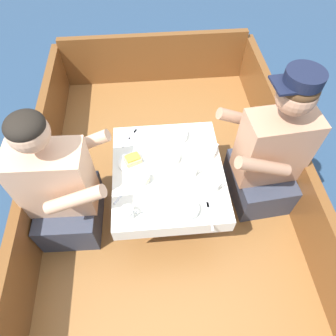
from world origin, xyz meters
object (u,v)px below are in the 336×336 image
object	(u,v)px
coffee_cup_starboard	(191,171)
tin_can	(144,179)
person_starboard	(269,156)
person_port	(61,190)
coffee_cup_center	(213,185)
sandwich	(133,159)
coffee_cup_port	(128,212)

from	to	relation	value
coffee_cup_starboard	tin_can	bearing A→B (deg)	-174.34
person_starboard	coffee_cup_starboard	world-z (taller)	person_starboard
person_port	coffee_cup_center	xyz separation A→B (m)	(0.87, -0.08, 0.06)
person_starboard	tin_can	distance (m)	0.78
coffee_cup_center	coffee_cup_starboard	bearing A→B (deg)	135.80
sandwich	coffee_cup_starboard	distance (m)	0.36
sandwich	coffee_cup_port	world-z (taller)	coffee_cup_port
person_port	coffee_cup_port	distance (m)	0.45
person_starboard	coffee_cup_starboard	bearing A→B (deg)	5.41
person_port	coffee_cup_starboard	distance (m)	0.77
person_starboard	coffee_cup_starboard	size ratio (longest dim) A/B	11.06
coffee_cup_port	coffee_cup_starboard	distance (m)	0.44
coffee_cup_port	coffee_cup_center	world-z (taller)	coffee_cup_port
person_starboard	tin_can	bearing A→B (deg)	3.77
person_port	coffee_cup_port	world-z (taller)	person_port
sandwich	person_starboard	bearing A→B (deg)	-1.65
sandwich	coffee_cup_center	bearing A→B (deg)	-26.27
person_starboard	sandwich	world-z (taller)	person_starboard
coffee_cup_center	sandwich	bearing A→B (deg)	153.73
sandwich	coffee_cup_starboard	size ratio (longest dim) A/B	1.23
coffee_cup_starboard	coffee_cup_center	distance (m)	0.15
tin_can	person_starboard	bearing A→B (deg)	8.64
coffee_cup_port	coffee_cup_starboard	size ratio (longest dim) A/B	1.01
person_port	coffee_cup_center	bearing A→B (deg)	-3.43
person_port	coffee_cup_center	world-z (taller)	person_port
coffee_cup_port	coffee_cup_starboard	world-z (taller)	coffee_cup_port
sandwich	tin_can	distance (m)	0.16
person_port	person_starboard	world-z (taller)	person_starboard
person_starboard	coffee_cup_port	size ratio (longest dim) A/B	10.90
person_starboard	sandwich	xyz separation A→B (m)	(-0.84, 0.02, 0.03)
coffee_cup_port	tin_can	bearing A→B (deg)	66.15
coffee_cup_center	coffee_cup_port	bearing A→B (deg)	-164.55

